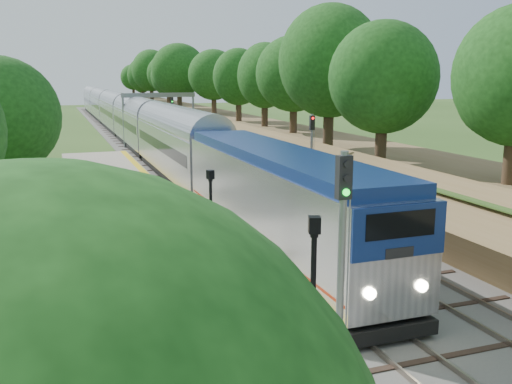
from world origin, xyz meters
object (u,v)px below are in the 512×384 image
object	(u,v)px
signal_platform	(342,247)
signal_farside	(312,149)
signal_gantry	(159,105)
train	(126,121)
lamppost_mid	(313,315)
lamppost_far	(211,224)

from	to	relation	value
signal_platform	signal_farside	xyz separation A→B (m)	(9.10, 20.95, -0.51)
signal_gantry	signal_farside	distance (m)	33.07
train	signal_farside	world-z (taller)	signal_farside
train	lamppost_mid	world-z (taller)	train
signal_gantry	lamppost_mid	xyz separation A→B (m)	(-6.02, -53.62, -2.45)
lamppost_mid	lamppost_far	distance (m)	9.98
lamppost_mid	signal_farside	world-z (taller)	signal_farside
signal_gantry	signal_farside	size ratio (longest dim) A/B	1.49
signal_gantry	train	bearing A→B (deg)	103.37
signal_platform	signal_farside	world-z (taller)	signal_platform
signal_farside	lamppost_mid	bearing A→B (deg)	-115.13
lamppost_mid	signal_farside	bearing A→B (deg)	64.87
lamppost_far	signal_farside	world-z (taller)	signal_farside
train	lamppost_mid	xyz separation A→B (m)	(-3.55, -64.02, -0.00)
signal_gantry	signal_farside	xyz separation A→B (m)	(3.73, -32.83, -1.27)
lamppost_mid	signal_platform	distance (m)	1.83
train	lamppost_far	world-z (taller)	train
signal_farside	lamppost_far	bearing A→B (deg)	-131.54
signal_platform	signal_farside	distance (m)	22.85
signal_gantry	lamppost_mid	size ratio (longest dim) A/B	1.89
signal_gantry	train	distance (m)	10.97
lamppost_mid	signal_farside	size ratio (longest dim) A/B	0.79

